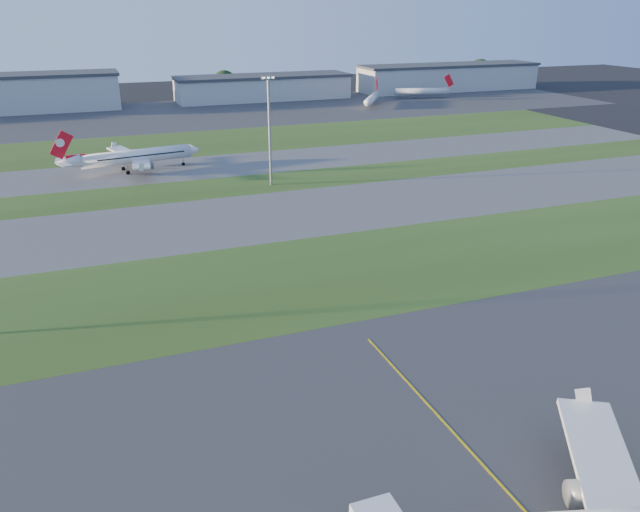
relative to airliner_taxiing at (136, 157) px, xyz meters
name	(u,v)px	position (x,y,z in m)	size (l,w,h in m)	color
ground	(462,511)	(14.36, -133.75, -3.88)	(700.00, 700.00, 0.00)	black
apron_near	(462,511)	(14.36, -133.75, -3.88)	(300.00, 70.00, 0.01)	#333335
grass_strip_a	(281,281)	(14.36, -81.75, -3.88)	(300.00, 34.00, 0.01)	#2E4316
taxiway_a	(233,219)	(14.36, -48.75, -3.88)	(300.00, 32.00, 0.01)	#515154
grass_strip_b	(209,189)	(14.36, -23.75, -3.88)	(300.00, 18.00, 0.01)	#2E4316
taxiway_b	(193,168)	(14.36, -1.75, -3.88)	(300.00, 26.00, 0.01)	#515154
grass_strip_c	(174,145)	(14.36, 31.25, -3.88)	(300.00, 40.00, 0.01)	#2E4316
apron_far	(152,116)	(14.36, 91.25, -3.88)	(400.00, 80.00, 0.01)	#333335
yellow_line	(510,496)	(19.36, -133.75, -3.88)	(0.25, 60.00, 0.02)	gold
airliner_taxiing	(136,157)	(0.00, 0.00, 0.00)	(35.24, 29.67, 11.05)	silver
mini_jet_near	(372,98)	(108.40, 84.41, -0.60)	(17.43, 24.68, 9.48)	silver
mini_jet_far	(422,91)	(141.10, 98.21, -0.60)	(28.28, 8.77, 9.48)	silver
light_mast_centre	(269,124)	(29.36, -25.75, 10.93)	(3.20, 0.70, 25.80)	gray
hangar_west	(30,92)	(-30.64, 121.25, 3.76)	(71.40, 23.00, 15.20)	#ACB0B4
hangar_east	(263,87)	(69.36, 121.25, 1.75)	(81.60, 23.00, 11.20)	#ACB0B4
hangar_far_east	(448,77)	(169.36, 121.25, 2.76)	(96.90, 23.00, 13.20)	#ACB0B4
tree_mid_west	(93,91)	(-5.64, 132.25, 1.95)	(9.90, 9.90, 10.80)	black
tree_mid_east	(225,83)	(54.36, 135.25, 2.93)	(11.55, 11.55, 12.60)	black
tree_east	(369,79)	(129.36, 133.25, 2.28)	(10.45, 10.45, 11.40)	black
tree_far_east	(480,71)	(199.36, 137.25, 3.58)	(12.65, 12.65, 13.80)	black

